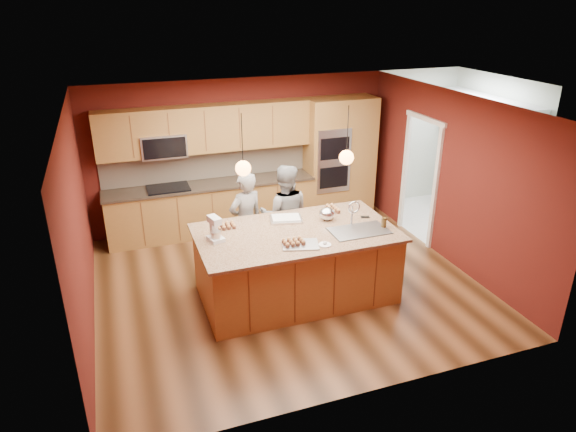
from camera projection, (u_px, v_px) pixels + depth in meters
name	position (u px, v px, depth m)	size (l,w,h in m)	color
floor	(286.00, 283.00, 7.77)	(5.50, 5.50, 0.00)	#422712
ceiling	(286.00, 104.00, 6.71)	(5.50, 5.50, 0.00)	white
wall_back	(241.00, 153.00, 9.41)	(5.50, 5.50, 0.00)	#531711
wall_front	(369.00, 287.00, 5.08)	(5.50, 5.50, 0.00)	#531711
wall_left	(78.00, 227.00, 6.40)	(5.00, 5.00, 0.00)	#531711
wall_right	(450.00, 179.00, 8.09)	(5.00, 5.00, 0.00)	#531711
cabinet_run	(208.00, 180.00, 9.12)	(3.74, 0.64, 2.30)	olive
oven_column	(339.00, 158.00, 9.79)	(1.30, 0.62, 2.30)	olive
doorway_trim	(419.00, 181.00, 8.89)	(0.08, 1.11, 2.20)	white
laundry_room	(489.00, 118.00, 9.38)	(2.60, 2.70, 2.70)	beige
pendant_left	(243.00, 168.00, 6.46)	(0.20, 0.20, 0.80)	black
pendant_right	(346.00, 157.00, 6.90)	(0.20, 0.20, 0.80)	black
island	(297.00, 263.00, 7.27)	(2.75, 1.54, 1.39)	olive
person_left	(246.00, 222.00, 7.90)	(0.58, 0.38, 1.60)	black
person_right	(285.00, 215.00, 8.09)	(0.80, 0.62, 1.65)	gray
stand_mixer	(215.00, 230.00, 6.76)	(0.23, 0.28, 0.33)	white
sheet_cake	(286.00, 219.00, 7.42)	(0.52, 0.43, 0.05)	silver
cooling_rack	(300.00, 245.00, 6.67)	(0.47, 0.34, 0.02)	#A9ADB1
mixing_bowl	(327.00, 214.00, 7.41)	(0.23, 0.23, 0.19)	silver
plate	(325.00, 245.00, 6.67)	(0.16, 0.16, 0.01)	white
tumbler	(384.00, 222.00, 7.17)	(0.07, 0.07, 0.15)	#3B2910
phone	(365.00, 217.00, 7.52)	(0.12, 0.07, 0.01)	black
cupcakes_left	(225.00, 226.00, 7.17)	(0.29, 0.22, 0.06)	#B97E46
cupcakes_rack	(293.00, 242.00, 6.66)	(0.29, 0.22, 0.06)	#B97E46
cupcakes_right	(333.00, 209.00, 7.74)	(0.16, 0.31, 0.07)	#B97E46
washer	(480.00, 198.00, 9.67)	(0.61, 0.63, 0.99)	white
dryer	(460.00, 187.00, 10.18)	(0.63, 0.65, 1.02)	white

